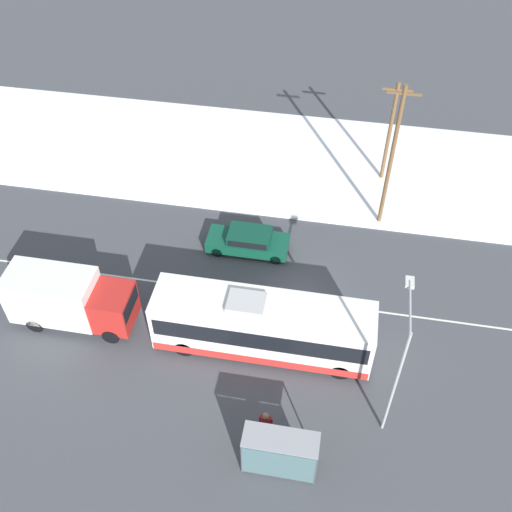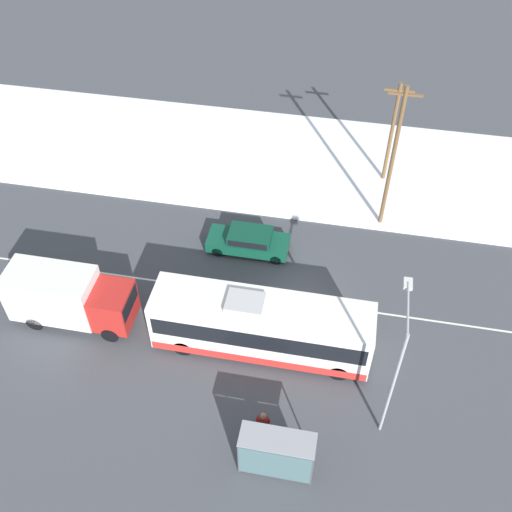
% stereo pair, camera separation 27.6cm
% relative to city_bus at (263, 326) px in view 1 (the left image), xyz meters
% --- Properties ---
extents(ground_plane, '(120.00, 120.00, 0.00)m').
position_rel_city_bus_xyz_m(ground_plane, '(1.53, 3.32, -1.69)').
color(ground_plane, '#424449').
extents(snow_lot, '(80.00, 11.52, 0.12)m').
position_rel_city_bus_xyz_m(snow_lot, '(1.53, 15.58, -1.63)').
color(snow_lot, white).
rests_on(snow_lot, ground_plane).
extents(lane_marking_center, '(60.00, 0.12, 0.00)m').
position_rel_city_bus_xyz_m(lane_marking_center, '(1.53, 3.32, -1.69)').
color(lane_marking_center, silver).
rests_on(lane_marking_center, ground_plane).
extents(city_bus, '(10.79, 2.57, 3.46)m').
position_rel_city_bus_xyz_m(city_bus, '(0.00, 0.00, 0.00)').
color(city_bus, white).
rests_on(city_bus, ground_plane).
extents(box_truck, '(6.41, 2.30, 3.20)m').
position_rel_city_bus_xyz_m(box_truck, '(-10.08, -0.03, 0.06)').
color(box_truck, silver).
rests_on(box_truck, ground_plane).
extents(sedan_car, '(4.75, 1.80, 1.43)m').
position_rel_city_bus_xyz_m(sedan_car, '(-1.97, 6.71, -0.90)').
color(sedan_car, '#0F4733').
rests_on(sedan_car, ground_plane).
extents(pedestrian_at_stop, '(0.63, 0.28, 1.75)m').
position_rel_city_bus_xyz_m(pedestrian_at_stop, '(0.94, -4.74, -0.62)').
color(pedestrian_at_stop, '#23232D').
rests_on(pedestrian_at_stop, ground_plane).
extents(bus_shelter, '(3.19, 1.20, 2.40)m').
position_rel_city_bus_xyz_m(bus_shelter, '(1.78, -6.38, -0.01)').
color(bus_shelter, gray).
rests_on(bus_shelter, ground_plane).
extents(streetlamp, '(0.36, 3.13, 7.17)m').
position_rel_city_bus_xyz_m(streetlamp, '(6.15, -2.83, 2.92)').
color(streetlamp, '#9EA3A8').
rests_on(streetlamp, ground_plane).
extents(utility_pole_roadside, '(1.80, 0.24, 9.44)m').
position_rel_city_bus_xyz_m(utility_pole_roadside, '(5.53, 10.53, 3.22)').
color(utility_pole_roadside, brown).
rests_on(utility_pole_roadside, ground_plane).
extents(utility_pole_snowlot, '(1.80, 0.24, 7.12)m').
position_rel_city_bus_xyz_m(utility_pole_snowlot, '(5.53, 14.92, 2.05)').
color(utility_pole_snowlot, brown).
rests_on(utility_pole_snowlot, ground_plane).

